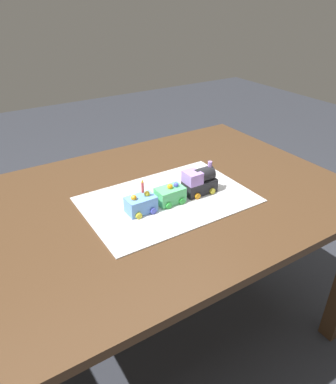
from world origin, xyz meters
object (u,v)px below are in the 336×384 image
(dining_table, at_px, (164,218))
(cake_locomotive, at_px, (199,181))
(cake_car_caboose_mint_green, at_px, (170,195))
(birthday_candle, at_px, (143,186))
(cake_car_gondola_sky_blue, at_px, (141,204))

(dining_table, height_order, cake_locomotive, cake_locomotive)
(cake_car_caboose_mint_green, distance_m, birthday_candle, 0.13)
(dining_table, relative_size, cake_car_gondola_sky_blue, 14.00)
(dining_table, distance_m, cake_locomotive, 0.21)
(cake_locomotive, distance_m, birthday_candle, 0.24)
(dining_table, bearing_deg, cake_car_gondola_sky_blue, 26.41)
(birthday_candle, bearing_deg, cake_car_caboose_mint_green, 180.00)
(birthday_candle, bearing_deg, dining_table, -151.88)
(dining_table, height_order, cake_car_caboose_mint_green, cake_car_caboose_mint_green)
(cake_locomotive, bearing_deg, cake_car_caboose_mint_green, 0.00)
(cake_car_caboose_mint_green, relative_size, birthday_candle, 1.97)
(dining_table, xyz_separation_m, cake_locomotive, (-0.12, 0.06, 0.16))
(cake_car_caboose_mint_green, bearing_deg, cake_car_gondola_sky_blue, 0.00)
(cake_locomotive, relative_size, cake_car_gondola_sky_blue, 1.40)
(dining_table, distance_m, cake_car_gondola_sky_blue, 0.20)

